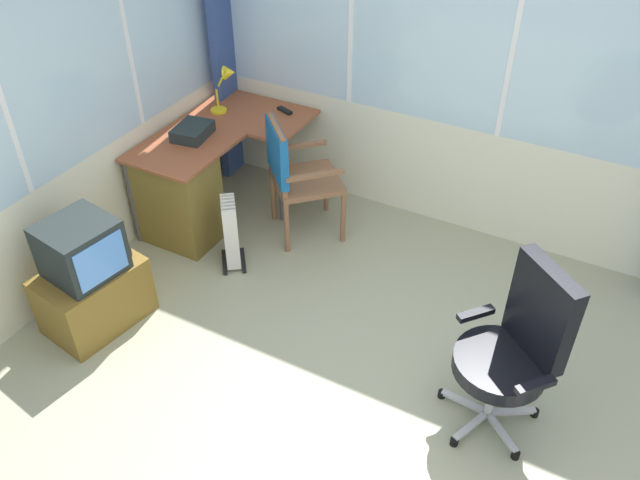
% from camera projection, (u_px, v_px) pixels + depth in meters
% --- Properties ---
extents(ground, '(5.18, 5.71, 0.06)m').
position_uv_depth(ground, '(368.00, 429.00, 3.69)').
color(ground, gray).
extents(north_window_panel, '(4.18, 0.07, 2.75)m').
position_uv_depth(north_window_panel, '(4.00, 116.00, 3.72)').
color(north_window_panel, silver).
rests_on(north_window_panel, ground).
extents(east_window_panel, '(0.07, 4.71, 2.75)m').
position_uv_depth(east_window_panel, '(511.00, 65.00, 4.30)').
color(east_window_panel, silver).
rests_on(east_window_panel, ground).
extents(curtain_corner, '(0.35, 0.10, 2.65)m').
position_uv_depth(curtain_corner, '(222.00, 23.00, 5.09)').
color(curtain_corner, '#334A87').
rests_on(curtain_corner, ground).
extents(desk, '(1.38, 0.92, 0.73)m').
position_uv_depth(desk, '(184.00, 190.00, 4.87)').
color(desk, brown).
rests_on(desk, ground).
extents(desk_lamp, '(0.23, 0.20, 0.37)m').
position_uv_depth(desk_lamp, '(227.00, 81.00, 5.06)').
color(desk_lamp, yellow).
rests_on(desk_lamp, desk).
extents(tv_remote, '(0.09, 0.16, 0.02)m').
position_uv_depth(tv_remote, '(285.00, 111.00, 5.16)').
color(tv_remote, black).
rests_on(tv_remote, desk).
extents(paper_tray, '(0.33, 0.27, 0.09)m').
position_uv_depth(paper_tray, '(193.00, 131.00, 4.81)').
color(paper_tray, '#1F292A').
rests_on(paper_tray, desk).
extents(wooden_armchair, '(0.68, 0.68, 0.95)m').
position_uv_depth(wooden_armchair, '(290.00, 167.00, 4.75)').
color(wooden_armchair, brown).
rests_on(wooden_armchair, ground).
extents(office_chair, '(0.60, 0.61, 1.06)m').
position_uv_depth(office_chair, '(518.00, 343.00, 3.38)').
color(office_chair, '#B7B7BF').
rests_on(office_chair, ground).
extents(tv_on_stand, '(0.70, 0.54, 0.79)m').
position_uv_depth(tv_on_stand, '(90.00, 280.00, 4.13)').
color(tv_on_stand, brown).
rests_on(tv_on_stand, ground).
extents(space_heater, '(0.32, 0.30, 0.55)m').
position_uv_depth(space_heater, '(231.00, 231.00, 4.66)').
color(space_heater, silver).
rests_on(space_heater, ground).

